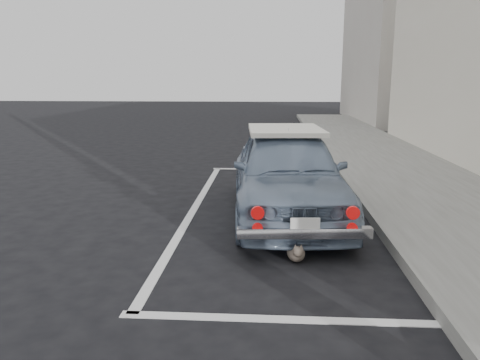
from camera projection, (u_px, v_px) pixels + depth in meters
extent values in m
plane|color=black|center=(236.00, 293.00, 4.64)|extent=(80.00, 80.00, 0.00)
cube|color=slate|center=(480.00, 229.00, 6.37)|extent=(2.80, 40.00, 0.15)
cube|color=#B6ADA5|center=(394.00, 39.00, 22.90)|extent=(3.50, 10.00, 8.00)
cube|color=silver|center=(288.00, 319.00, 4.12)|extent=(3.00, 0.12, 0.01)
cube|color=silver|center=(277.00, 169.00, 10.94)|extent=(3.00, 0.12, 0.01)
cube|color=silver|center=(194.00, 209.00, 7.62)|extent=(0.12, 7.00, 0.01)
imported|color=#7A8EA9|center=(287.00, 172.00, 7.12)|extent=(1.88, 4.10, 1.36)
cube|color=white|center=(285.00, 130.00, 7.38)|extent=(1.23, 1.59, 0.07)
cube|color=silver|center=(304.00, 232.00, 5.28)|extent=(1.53, 0.22, 0.12)
cube|color=white|center=(305.00, 225.00, 5.21)|extent=(0.33, 0.04, 0.17)
cylinder|color=red|center=(258.00, 213.00, 5.20)|extent=(0.15, 0.05, 0.15)
cylinder|color=red|center=(353.00, 213.00, 5.20)|extent=(0.15, 0.05, 0.15)
cylinder|color=red|center=(257.00, 228.00, 5.23)|extent=(0.12, 0.05, 0.12)
cylinder|color=red|center=(352.00, 228.00, 5.24)|extent=(0.12, 0.05, 0.12)
ellipsoid|color=#6B5C52|center=(296.00, 252.00, 5.44)|extent=(0.24, 0.35, 0.20)
sphere|color=#6B5C52|center=(298.00, 251.00, 5.28)|extent=(0.13, 0.13, 0.13)
cone|color=#6B5C52|center=(295.00, 246.00, 5.27)|extent=(0.04, 0.04, 0.05)
cone|color=#6B5C52|center=(301.00, 246.00, 5.27)|extent=(0.04, 0.04, 0.05)
cylinder|color=#6B5C52|center=(298.00, 252.00, 5.62)|extent=(0.13, 0.20, 0.03)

